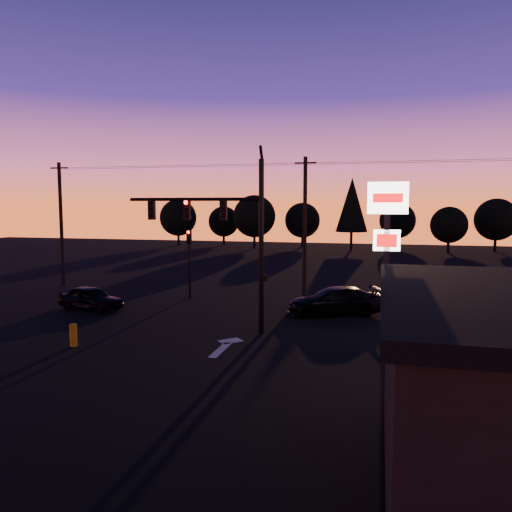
{
  "coord_description": "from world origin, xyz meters",
  "views": [
    {
      "loc": [
        6.77,
        -18.03,
        5.95
      ],
      "look_at": [
        1.0,
        5.0,
        3.5
      ],
      "focal_mm": 35.0,
      "sensor_mm": 36.0,
      "label": 1
    }
  ],
  "objects_px": {
    "car_right": "(334,301)",
    "traffic_signal_mast": "(228,227)",
    "secondary_signal": "(189,253)",
    "suv_parked": "(493,386)",
    "car_left": "(91,298)",
    "pylon_sign": "(387,232)",
    "bollard": "(73,335)"
  },
  "relations": [
    {
      "from": "secondary_signal",
      "to": "car_right",
      "type": "height_order",
      "value": "secondary_signal"
    },
    {
      "from": "secondary_signal",
      "to": "bollard",
      "type": "distance_m",
      "value": 11.72
    },
    {
      "from": "traffic_signal_mast",
      "to": "bollard",
      "type": "relative_size",
      "value": 9.12
    },
    {
      "from": "car_right",
      "to": "suv_parked",
      "type": "bearing_deg",
      "value": 5.9
    },
    {
      "from": "pylon_sign",
      "to": "bollard",
      "type": "xyz_separation_m",
      "value": [
        -12.7,
        -1.47,
        -4.44
      ]
    },
    {
      "from": "car_left",
      "to": "suv_parked",
      "type": "xyz_separation_m",
      "value": [
        19.12,
        -9.68,
        0.09
      ]
    },
    {
      "from": "secondary_signal",
      "to": "bollard",
      "type": "xyz_separation_m",
      "value": [
        -0.7,
        -11.45,
        -2.39
      ]
    },
    {
      "from": "car_right",
      "to": "bollard",
      "type": "bearing_deg",
      "value": -68.45
    },
    {
      "from": "traffic_signal_mast",
      "to": "car_left",
      "type": "relative_size",
      "value": 2.17
    },
    {
      "from": "traffic_signal_mast",
      "to": "pylon_sign",
      "type": "distance_m",
      "value": 7.52
    },
    {
      "from": "pylon_sign",
      "to": "suv_parked",
      "type": "relative_size",
      "value": 1.24
    },
    {
      "from": "car_right",
      "to": "traffic_signal_mast",
      "type": "bearing_deg",
      "value": -62.43
    },
    {
      "from": "traffic_signal_mast",
      "to": "bollard",
      "type": "distance_m",
      "value": 8.18
    },
    {
      "from": "car_left",
      "to": "suv_parked",
      "type": "distance_m",
      "value": 21.43
    },
    {
      "from": "bollard",
      "to": "suv_parked",
      "type": "xyz_separation_m",
      "value": [
        15.71,
        -2.98,
        0.29
      ]
    },
    {
      "from": "pylon_sign",
      "to": "car_left",
      "type": "height_order",
      "value": "pylon_sign"
    },
    {
      "from": "secondary_signal",
      "to": "bollard",
      "type": "relative_size",
      "value": 4.62
    },
    {
      "from": "pylon_sign",
      "to": "suv_parked",
      "type": "xyz_separation_m",
      "value": [
        3.01,
        -4.44,
        -4.15
      ]
    },
    {
      "from": "bollard",
      "to": "car_left",
      "type": "relative_size",
      "value": 0.24
    },
    {
      "from": "bollard",
      "to": "car_right",
      "type": "distance_m",
      "value": 13.4
    },
    {
      "from": "car_left",
      "to": "car_right",
      "type": "height_order",
      "value": "car_right"
    },
    {
      "from": "car_right",
      "to": "suv_parked",
      "type": "xyz_separation_m",
      "value": [
        5.61,
        -11.78,
        0.02
      ]
    },
    {
      "from": "car_left",
      "to": "suv_parked",
      "type": "height_order",
      "value": "suv_parked"
    },
    {
      "from": "secondary_signal",
      "to": "suv_parked",
      "type": "height_order",
      "value": "secondary_signal"
    },
    {
      "from": "traffic_signal_mast",
      "to": "secondary_signal",
      "type": "relative_size",
      "value": 1.97
    },
    {
      "from": "traffic_signal_mast",
      "to": "car_left",
      "type": "bearing_deg",
      "value": 163.09
    },
    {
      "from": "traffic_signal_mast",
      "to": "car_left",
      "type": "distance_m",
      "value": 10.34
    },
    {
      "from": "pylon_sign",
      "to": "car_right",
      "type": "distance_m",
      "value": 8.83
    },
    {
      "from": "traffic_signal_mast",
      "to": "car_right",
      "type": "xyz_separation_m",
      "value": [
        4.5,
        4.85,
        -4.19
      ]
    },
    {
      "from": "bollard",
      "to": "secondary_signal",
      "type": "bearing_deg",
      "value": 86.52
    },
    {
      "from": "traffic_signal_mast",
      "to": "bollard",
      "type": "height_order",
      "value": "traffic_signal_mast"
    },
    {
      "from": "traffic_signal_mast",
      "to": "suv_parked",
      "type": "height_order",
      "value": "traffic_signal_mast"
    }
  ]
}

